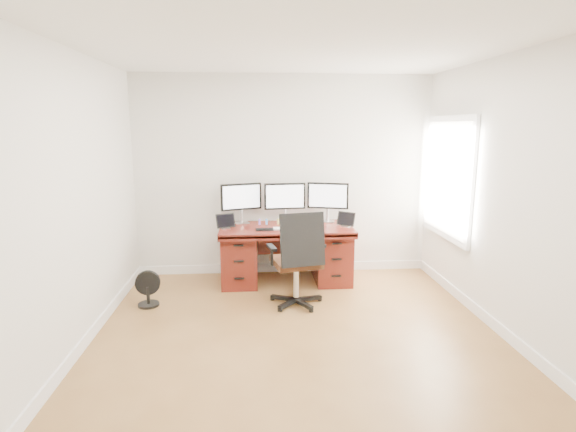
{
  "coord_description": "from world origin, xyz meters",
  "views": [
    {
      "loc": [
        -0.4,
        -3.83,
        2.02
      ],
      "look_at": [
        0.0,
        1.5,
        0.95
      ],
      "focal_mm": 28.0,
      "sensor_mm": 36.0,
      "label": 1
    }
  ],
  "objects": [
    {
      "name": "trackpad",
      "position": [
        0.24,
        1.66,
        0.76
      ],
      "size": [
        0.16,
        0.16,
        0.01
      ],
      "primitive_type": "cube",
      "rotation": [
        0.0,
        0.0,
        0.21
      ],
      "color": "silver",
      "rests_on": "desk"
    },
    {
      "name": "back_wall",
      "position": [
        0.0,
        2.25,
        1.35
      ],
      "size": [
        4.0,
        0.1,
        2.7
      ],
      "primitive_type": "cube",
      "color": "silver",
      "rests_on": "ground"
    },
    {
      "name": "monitor_center",
      "position": [
        0.0,
        2.07,
        1.09
      ],
      "size": [
        0.55,
        0.16,
        0.53
      ],
      "rotation": [
        0.0,
        0.0,
        0.09
      ],
      "color": "silver",
      "rests_on": "desk"
    },
    {
      "name": "drawing_tablet",
      "position": [
        -0.28,
        1.64,
        0.76
      ],
      "size": [
        0.22,
        0.14,
        0.01
      ],
      "primitive_type": "cube",
      "rotation": [
        0.0,
        0.0,
        0.0
      ],
      "color": "black",
      "rests_on": "desk"
    },
    {
      "name": "floor_fan",
      "position": [
        -1.63,
        1.12,
        0.2
      ],
      "size": [
        0.28,
        0.24,
        0.41
      ],
      "rotation": [
        0.0,
        0.0,
        0.12
      ],
      "color": "black",
      "rests_on": "ground"
    },
    {
      "name": "tablet_right",
      "position": [
        0.77,
        1.75,
        0.84
      ],
      "size": [
        0.23,
        0.2,
        0.19
      ],
      "rotation": [
        0.0,
        0.0,
        -0.65
      ],
      "color": "silver",
      "rests_on": "desk"
    },
    {
      "name": "keyboard",
      "position": [
        -0.03,
        1.67,
        0.76
      ],
      "size": [
        0.29,
        0.13,
        0.01
      ],
      "primitive_type": "cube",
      "rotation": [
        0.0,
        0.0,
        0.01
      ],
      "color": "white",
      "rests_on": "desk"
    },
    {
      "name": "figurine_purple",
      "position": [
        -0.34,
        1.95,
        0.79
      ],
      "size": [
        0.03,
        0.03,
        0.08
      ],
      "color": "#8D61E7",
      "rests_on": "desk"
    },
    {
      "name": "office_chair",
      "position": [
        0.07,
        1.0,
        0.37
      ],
      "size": [
        0.7,
        0.7,
        1.11
      ],
      "rotation": [
        0.0,
        0.0,
        0.2
      ],
      "color": "black",
      "rests_on": "ground"
    },
    {
      "name": "figurine_yellow",
      "position": [
        -0.1,
        1.95,
        0.79
      ],
      "size": [
        0.03,
        0.03,
        0.08
      ],
      "color": "#CCC853",
      "rests_on": "desk"
    },
    {
      "name": "figurine_blue",
      "position": [
        -0.25,
        1.95,
        0.79
      ],
      "size": [
        0.03,
        0.03,
        0.08
      ],
      "color": "#498CDE",
      "rests_on": "desk"
    },
    {
      "name": "ground",
      "position": [
        0.0,
        0.0,
        0.0
      ],
      "size": [
        4.5,
        4.5,
        0.0
      ],
      "primitive_type": "plane",
      "color": "brown",
      "rests_on": "ground"
    },
    {
      "name": "monitor_right",
      "position": [
        0.58,
        2.07,
        1.09
      ],
      "size": [
        0.54,
        0.19,
        0.53
      ],
      "rotation": [
        0.0,
        0.0,
        -0.28
      ],
      "color": "silver",
      "rests_on": "desk"
    },
    {
      "name": "desk",
      "position": [
        0.0,
        1.83,
        0.4
      ],
      "size": [
        1.7,
        0.8,
        0.75
      ],
      "color": "#581811",
      "rests_on": "ground"
    },
    {
      "name": "right_wall",
      "position": [
        2.0,
        0.11,
        1.35
      ],
      "size": [
        0.1,
        4.5,
        2.7
      ],
      "color": "silver",
      "rests_on": "ground"
    },
    {
      "name": "figurine_brown",
      "position": [
        0.13,
        1.95,
        0.79
      ],
      "size": [
        0.03,
        0.03,
        0.08
      ],
      "color": "brown",
      "rests_on": "desk"
    },
    {
      "name": "monitor_left",
      "position": [
        -0.58,
        2.07,
        1.09
      ],
      "size": [
        0.53,
        0.21,
        0.53
      ],
      "rotation": [
        0.0,
        0.0,
        0.32
      ],
      "color": "silver",
      "rests_on": "desk"
    },
    {
      "name": "phone",
      "position": [
        0.05,
        1.8,
        0.76
      ],
      "size": [
        0.13,
        0.07,
        0.01
      ],
      "primitive_type": "cube",
      "rotation": [
        0.0,
        0.0,
        0.06
      ],
      "color": "black",
      "rests_on": "desk"
    },
    {
      "name": "tablet_left",
      "position": [
        -0.77,
        1.75,
        0.84
      ],
      "size": [
        0.25,
        0.15,
        0.19
      ],
      "rotation": [
        0.0,
        0.0,
        0.39
      ],
      "color": "silver",
      "rests_on": "desk"
    }
  ]
}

